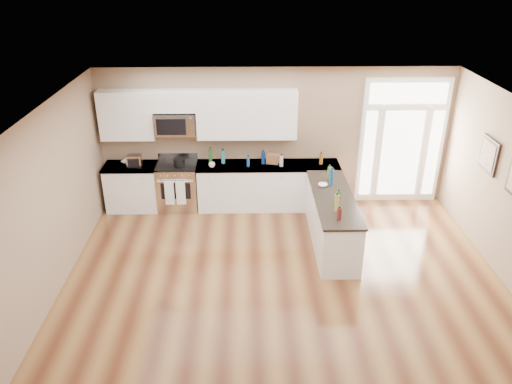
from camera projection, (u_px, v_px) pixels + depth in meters
ground at (289, 327)px, 7.01m from camera, size 8.00×8.00×0.00m
room_shell at (293, 221)px, 6.27m from camera, size 8.00×8.00×8.00m
back_cabinet_left at (134, 188)px, 10.09m from camera, size 1.10×0.66×0.94m
back_cabinet_right at (268, 187)px, 10.14m from camera, size 2.85×0.66×0.94m
peninsula_cabinet at (332, 221)px, 8.86m from camera, size 0.69×2.32×0.94m
upper_cabinet_left at (127, 115)px, 9.58m from camera, size 1.04×0.33×0.95m
upper_cabinet_right at (247, 114)px, 9.62m from camera, size 1.94×0.33×0.95m
upper_cabinet_short at (174, 101)px, 9.47m from camera, size 0.82×0.33×0.40m
microwave at (175, 124)px, 9.63m from camera, size 0.78×0.41×0.42m
entry_door at (402, 142)px, 10.05m from camera, size 1.70×0.10×2.60m
wall_art_near at (489, 155)px, 8.31m from camera, size 0.05×0.58×0.58m
kitchen_range at (178, 186)px, 10.09m from camera, size 0.79×0.70×1.08m
stockpot at (179, 162)px, 9.77m from camera, size 0.30×0.30×0.17m
toaster_oven at (135, 161)px, 9.76m from camera, size 0.29×0.23×0.24m
cardboard_box at (273, 158)px, 9.94m from camera, size 0.27×0.23×0.19m
bowl_left at (126, 162)px, 9.98m from camera, size 0.24×0.24×0.05m
bowl_peninsula at (323, 185)px, 8.98m from camera, size 0.22×0.22×0.05m
cup_counter at (212, 165)px, 9.77m from camera, size 0.13×0.13×0.10m
counter_bottles at (288, 172)px, 9.26m from camera, size 2.34×2.45×0.31m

